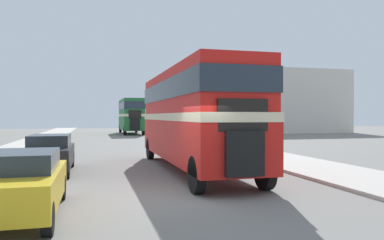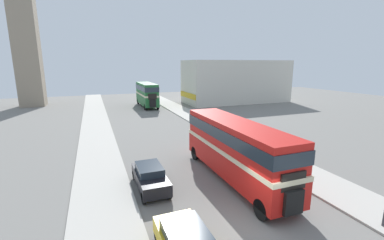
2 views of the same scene
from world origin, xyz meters
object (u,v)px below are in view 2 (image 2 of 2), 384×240
object	(u,v)px
bus_distant	(147,93)
church_tower	(22,14)
double_decker_bus	(235,146)
bicycle_on_pavement	(203,118)
pedestrian_walking	(237,128)
car_parked_mid	(150,177)

from	to	relation	value
bus_distant	church_tower	distance (m)	25.45
double_decker_bus	bus_distant	xyz separation A→B (m)	(0.71, 32.42, 0.16)
bicycle_on_pavement	church_tower	world-z (taller)	church_tower
double_decker_bus	bus_distant	distance (m)	32.43
double_decker_bus	pedestrian_walking	distance (m)	10.28
bicycle_on_pavement	double_decker_bus	bearing A→B (deg)	-107.06
double_decker_bus	church_tower	world-z (taller)	church_tower
pedestrian_walking	bicycle_on_pavement	world-z (taller)	pedestrian_walking
pedestrian_walking	car_parked_mid	bearing A→B (deg)	-144.15
bus_distant	church_tower	size ratio (longest dim) A/B	0.30
pedestrian_walking	church_tower	distance (m)	43.29
bus_distant	car_parked_mid	world-z (taller)	bus_distant
bus_distant	bicycle_on_pavement	size ratio (longest dim) A/B	5.33
double_decker_bus	church_tower	distance (m)	47.38
double_decker_bus	car_parked_mid	xyz separation A→B (m)	(-5.57, 0.80, -1.63)
double_decker_bus	church_tower	xyz separation A→B (m)	(-18.92, 41.20, 13.77)
pedestrian_walking	church_tower	xyz separation A→B (m)	(-24.27, 32.52, 15.07)
double_decker_bus	church_tower	size ratio (longest dim) A/B	0.35
church_tower	pedestrian_walking	bearing A→B (deg)	-53.27
pedestrian_walking	bicycle_on_pavement	distance (m)	8.56
double_decker_bus	pedestrian_walking	world-z (taller)	double_decker_bus
bus_distant	car_parked_mid	distance (m)	32.29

